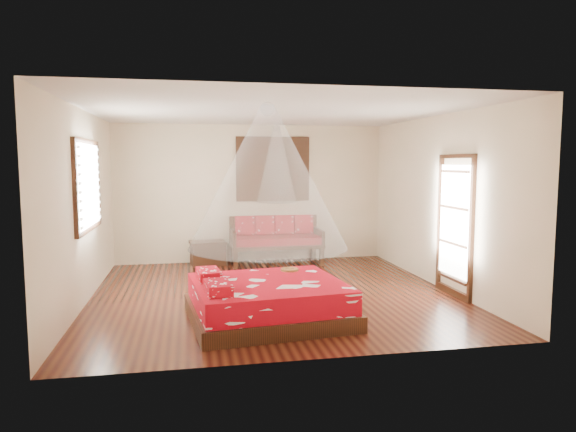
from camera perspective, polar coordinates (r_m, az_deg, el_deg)
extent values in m
cube|color=black|center=(8.11, -1.68, -8.64)|extent=(5.50, 5.50, 0.02)
cube|color=silver|center=(7.88, -1.75, 11.61)|extent=(5.50, 5.50, 0.02)
cube|color=beige|center=(7.92, -21.85, 0.94)|extent=(0.02, 5.50, 2.80)
cube|color=beige|center=(8.74, 16.46, 1.56)|extent=(0.02, 5.50, 2.80)
cube|color=beige|center=(10.60, -4.08, 2.52)|extent=(5.50, 0.02, 2.80)
cube|color=beige|center=(5.18, 3.12, -1.10)|extent=(5.50, 0.02, 2.80)
cube|color=black|center=(6.79, -2.19, -10.61)|extent=(2.16, 1.99, 0.20)
cube|color=#AD0515|center=(6.72, -2.20, -8.57)|extent=(2.05, 1.88, 0.30)
cube|color=#AD0515|center=(6.17, -7.78, -7.89)|extent=(0.34, 0.54, 0.13)
cube|color=#AD0515|center=(6.89, -8.81, -6.43)|extent=(0.34, 0.54, 0.13)
cube|color=black|center=(9.91, -5.84, -4.67)|extent=(0.08, 0.08, 0.42)
cube|color=black|center=(10.19, 3.78, -4.35)|extent=(0.08, 0.08, 0.42)
cube|color=black|center=(10.58, -6.17, -3.99)|extent=(0.08, 0.08, 0.42)
cube|color=black|center=(10.85, 2.86, -3.71)|extent=(0.08, 0.08, 0.42)
cube|color=black|center=(10.32, -1.29, -3.26)|extent=(1.82, 0.81, 0.08)
cube|color=maroon|center=(10.30, -1.29, -2.65)|extent=(1.76, 0.75, 0.14)
cube|color=black|center=(10.64, -1.62, -1.40)|extent=(1.82, 0.06, 0.55)
cube|color=black|center=(10.19, -6.14, -2.50)|extent=(0.06, 0.81, 0.30)
cube|color=black|center=(10.47, 3.42, -2.24)|extent=(0.06, 0.81, 0.30)
cube|color=#AD0515|center=(10.43, -4.82, -1.11)|extent=(0.39, 0.20, 0.40)
cube|color=#AD0515|center=(10.48, -2.61, -1.06)|extent=(0.39, 0.20, 0.40)
cube|color=#AD0515|center=(10.54, -0.43, -1.01)|extent=(0.39, 0.20, 0.40)
cube|color=#AD0515|center=(10.62, 1.72, -0.96)|extent=(0.39, 0.20, 0.40)
cube|color=black|center=(10.36, -8.90, -4.22)|extent=(0.70, 0.54, 0.43)
cube|color=black|center=(10.32, -8.92, -2.92)|extent=(0.75, 0.59, 0.05)
cube|color=black|center=(10.60, -1.69, 5.24)|extent=(1.52, 0.06, 1.32)
cube|color=black|center=(10.59, -1.68, 5.24)|extent=(1.35, 0.04, 1.10)
cube|color=black|center=(8.09, -21.38, 3.18)|extent=(0.08, 1.74, 1.34)
cube|color=white|center=(8.08, -21.10, 3.19)|extent=(0.04, 1.54, 1.10)
cube|color=black|center=(8.23, 18.04, -1.20)|extent=(0.08, 1.02, 2.16)
cube|color=white|center=(8.21, 17.94, -0.51)|extent=(0.03, 0.82, 1.70)
cylinder|color=brown|center=(7.35, 0.17, -5.98)|extent=(0.26, 0.26, 0.03)
cone|color=white|center=(6.51, -2.25, 4.33)|extent=(2.03, 2.03, 1.80)
cone|color=white|center=(10.14, -1.27, 5.77)|extent=(0.79, 0.79, 1.50)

